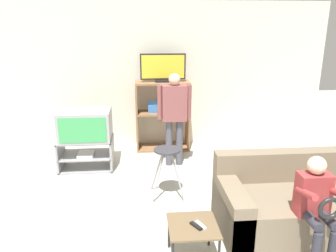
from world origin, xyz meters
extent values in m
cube|color=silver|center=(0.00, 4.05, 1.30)|extent=(6.40, 0.06, 2.60)
cube|color=#939399|center=(-1.09, 3.00, 0.01)|extent=(0.83, 0.53, 0.02)
cube|color=#939399|center=(-1.09, 3.00, 0.22)|extent=(0.80, 0.53, 0.02)
cube|color=#939399|center=(-1.09, 3.00, 0.47)|extent=(0.83, 0.53, 0.02)
cube|color=#939399|center=(-1.49, 3.00, 0.24)|extent=(0.03, 0.53, 0.48)
cube|color=#939399|center=(-0.69, 3.00, 0.24)|extent=(0.03, 0.53, 0.48)
cube|color=silver|center=(-1.09, 2.93, 0.25)|extent=(0.24, 0.28, 0.05)
cube|color=#9E9EA3|center=(-1.08, 3.00, 0.71)|extent=(0.77, 0.58, 0.46)
cube|color=#3FA559|center=(-1.08, 2.71, 0.71)|extent=(0.69, 0.01, 0.38)
cube|color=#8E6642|center=(-0.29, 3.76, 0.62)|extent=(0.03, 0.44, 1.24)
cube|color=#8E6642|center=(0.63, 3.76, 0.62)|extent=(0.03, 0.44, 1.24)
cube|color=#8E6642|center=(0.17, 3.76, 0.02)|extent=(0.89, 0.44, 0.03)
cube|color=#8E6642|center=(0.17, 3.76, 0.68)|extent=(0.89, 0.44, 0.03)
cube|color=#8E6642|center=(0.17, 3.76, 1.22)|extent=(0.89, 0.44, 0.03)
cube|color=#3870B7|center=(0.00, 3.69, 0.81)|extent=(0.18, 0.04, 0.22)
cube|color=black|center=(0.18, 3.75, 1.26)|extent=(0.28, 0.20, 0.04)
cube|color=black|center=(0.18, 3.75, 1.50)|extent=(0.79, 0.04, 0.45)
cube|color=yellow|center=(0.18, 3.73, 1.50)|extent=(0.74, 0.01, 0.40)
cylinder|color=#99999E|center=(-0.02, 1.87, 0.32)|extent=(0.19, 0.16, 0.65)
cylinder|color=#99999E|center=(0.23, 1.87, 0.32)|extent=(0.19, 0.16, 0.65)
cylinder|color=#99999E|center=(-0.02, 2.10, 0.32)|extent=(0.19, 0.16, 0.65)
cylinder|color=#99999E|center=(0.23, 2.10, 0.32)|extent=(0.19, 0.16, 0.65)
cylinder|color=#333338|center=(0.11, 1.98, 0.65)|extent=(0.34, 0.34, 0.02)
cube|color=brown|center=(0.24, 0.70, 0.38)|extent=(0.46, 0.46, 0.02)
cylinder|color=black|center=(0.04, 0.91, 0.19)|extent=(0.02, 0.02, 0.37)
cylinder|color=black|center=(0.45, 0.91, 0.19)|extent=(0.02, 0.02, 0.37)
cube|color=black|center=(0.27, 0.66, 0.40)|extent=(0.11, 0.14, 0.02)
cube|color=silver|center=(0.31, 0.67, 0.40)|extent=(0.09, 0.15, 0.02)
cube|color=#756651|center=(1.55, 1.08, 0.23)|extent=(1.89, 0.91, 0.46)
cube|color=#756651|center=(1.55, 1.43, 0.63)|extent=(1.89, 0.20, 0.35)
cube|color=#756651|center=(0.72, 1.08, 0.29)|extent=(0.22, 0.91, 0.58)
cylinder|color=#4C4C56|center=(0.22, 3.00, 0.37)|extent=(0.11, 0.11, 0.75)
cylinder|color=#4C4C56|center=(0.39, 3.00, 0.37)|extent=(0.11, 0.11, 0.75)
cube|color=#8C4C4C|center=(0.30, 3.00, 1.03)|extent=(0.38, 0.20, 0.56)
cylinder|color=#8C4C4C|center=(0.08, 3.00, 1.04)|extent=(0.08, 0.08, 0.53)
cylinder|color=#8C4C4C|center=(0.53, 3.00, 1.04)|extent=(0.08, 0.08, 0.53)
sphere|color=beige|center=(0.30, 3.00, 1.40)|extent=(0.18, 0.18, 0.18)
cylinder|color=#2D2D38|center=(1.29, 0.53, 0.50)|extent=(0.09, 0.30, 0.09)
cylinder|color=#2D2D38|center=(1.44, 0.53, 0.50)|extent=(0.09, 0.30, 0.09)
cube|color=#993333|center=(1.36, 0.68, 0.67)|extent=(0.30, 0.17, 0.42)
cylinder|color=#993333|center=(1.23, 0.55, 0.75)|extent=(0.06, 0.31, 0.14)
cylinder|color=#993333|center=(1.50, 0.55, 0.75)|extent=(0.06, 0.31, 0.14)
sphere|color=beige|center=(1.36, 0.68, 0.96)|extent=(0.17, 0.17, 0.17)
torus|color=black|center=(1.36, 0.39, 0.69)|extent=(0.21, 0.04, 0.21)
camera|label=1|loc=(-0.21, -1.93, 2.17)|focal=35.00mm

